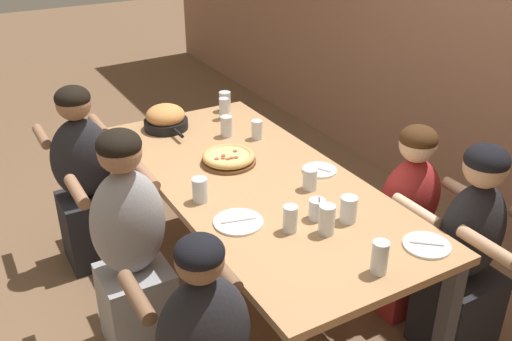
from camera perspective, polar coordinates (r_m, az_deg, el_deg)
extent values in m
plane|color=brown|center=(3.42, 0.00, -12.56)|extent=(18.00, 18.00, 0.00)
cube|color=tan|center=(2.98, 0.00, -1.19)|extent=(2.11, 0.95, 0.04)
cube|color=#4C4C51|center=(3.85, -12.87, -1.62)|extent=(0.07, 0.07, 0.75)
cube|color=#4C4C51|center=(4.12, -1.87, 1.13)|extent=(0.07, 0.07, 0.75)
cube|color=#4C4C51|center=(2.81, 18.38, -14.74)|extent=(0.07, 0.07, 0.75)
cylinder|color=brown|center=(3.14, -2.75, 0.91)|extent=(0.30, 0.30, 0.02)
torus|color=tan|center=(3.13, -2.76, 1.41)|extent=(0.29, 0.29, 0.03)
cylinder|color=#E5C675|center=(3.13, -2.76, 1.31)|extent=(0.24, 0.24, 0.03)
cylinder|color=#9E4C38|center=(3.08, -2.46, 1.27)|extent=(0.02, 0.02, 0.01)
cylinder|color=#9E4C38|center=(3.11, -3.28, 1.51)|extent=(0.02, 0.02, 0.01)
cylinder|color=#9E4C38|center=(3.08, -1.99, 1.32)|extent=(0.02, 0.02, 0.01)
cylinder|color=#9E4C38|center=(3.07, -3.96, 1.17)|extent=(0.02, 0.02, 0.01)
cylinder|color=#9E4C38|center=(3.08, -3.33, 1.25)|extent=(0.02, 0.02, 0.01)
cylinder|color=#9E4C38|center=(3.07, -2.85, 1.17)|extent=(0.02, 0.02, 0.01)
cylinder|color=#9E4C38|center=(3.16, -2.09, 1.95)|extent=(0.02, 0.02, 0.01)
cylinder|color=black|center=(3.61, -8.98, 4.60)|extent=(0.27, 0.27, 0.06)
cylinder|color=black|center=(3.43, -7.77, 3.74)|extent=(0.12, 0.02, 0.02)
ellipsoid|color=#D68E4C|center=(3.59, -9.05, 5.48)|extent=(0.24, 0.24, 0.13)
cylinder|color=white|center=(2.56, 16.70, -7.17)|extent=(0.20, 0.20, 0.01)
cube|color=#B7B7BC|center=(2.55, 16.72, -7.00)|extent=(0.10, 0.12, 0.01)
cylinder|color=white|center=(2.60, -1.78, -5.17)|extent=(0.23, 0.23, 0.01)
cube|color=#B7B7BC|center=(2.60, -1.78, -5.00)|extent=(0.05, 0.16, 0.01)
cylinder|color=white|center=(3.07, 6.37, 0.04)|extent=(0.19, 0.19, 0.01)
cube|color=#B7B7BC|center=(3.06, 6.38, 0.19)|extent=(0.12, 0.07, 0.01)
cylinder|color=silver|center=(2.63, 6.12, -3.86)|extent=(0.08, 0.08, 0.10)
cylinder|color=#1EA8DB|center=(2.64, 6.10, -4.12)|extent=(0.07, 0.07, 0.07)
cylinder|color=black|center=(2.61, 6.35, -3.80)|extent=(0.01, 0.01, 0.12)
cylinder|color=silver|center=(3.45, -2.97, 4.44)|extent=(0.07, 0.07, 0.13)
cylinder|color=black|center=(3.46, -2.96, 4.01)|extent=(0.06, 0.06, 0.07)
cylinder|color=silver|center=(2.52, 7.09, -4.88)|extent=(0.07, 0.07, 0.14)
cylinder|color=silver|center=(3.41, 0.09, 4.10)|extent=(0.07, 0.07, 0.11)
cylinder|color=black|center=(3.42, 0.09, 3.72)|extent=(0.06, 0.06, 0.07)
cylinder|color=silver|center=(2.87, 5.42, -0.85)|extent=(0.07, 0.07, 0.11)
cylinder|color=silver|center=(2.88, 5.40, -1.28)|extent=(0.06, 0.06, 0.06)
cylinder|color=silver|center=(3.84, -3.13, 6.92)|extent=(0.08, 0.08, 0.13)
cylinder|color=silver|center=(3.86, -3.11, 6.46)|extent=(0.07, 0.07, 0.07)
cylinder|color=silver|center=(3.71, -3.21, 6.20)|extent=(0.06, 0.06, 0.14)
cylinder|color=black|center=(3.72, -3.20, 5.83)|extent=(0.06, 0.06, 0.09)
cylinder|color=silver|center=(2.62, 9.24, -3.84)|extent=(0.08, 0.08, 0.12)
cylinder|color=black|center=(2.64, 9.19, -4.34)|extent=(0.07, 0.07, 0.07)
cylinder|color=silver|center=(2.53, 3.45, -4.84)|extent=(0.07, 0.07, 0.12)
cylinder|color=black|center=(2.53, 3.44, -5.16)|extent=(0.06, 0.06, 0.09)
cylinder|color=silver|center=(2.32, 12.27, -8.50)|extent=(0.07, 0.07, 0.14)
cylinder|color=black|center=(2.34, 12.19, -9.19)|extent=(0.06, 0.06, 0.07)
cylinder|color=silver|center=(2.76, -5.63, -1.94)|extent=(0.08, 0.08, 0.12)
ellipsoid|color=#232328|center=(2.15, -5.23, -16.20)|extent=(0.24, 0.36, 0.51)
sphere|color=brown|center=(1.93, -5.66, -8.89)|extent=(0.17, 0.17, 0.17)
ellipsoid|color=black|center=(1.91, -5.70, -8.17)|extent=(0.17, 0.17, 0.12)
cylinder|color=brown|center=(2.18, -11.87, -12.25)|extent=(0.28, 0.06, 0.06)
cylinder|color=brown|center=(2.28, -3.63, -9.74)|extent=(0.28, 0.06, 0.06)
cube|color=#232328|center=(3.15, 19.35, -13.05)|extent=(0.32, 0.34, 0.46)
ellipsoid|color=#232328|center=(2.88, 20.81, -5.71)|extent=(0.24, 0.36, 0.50)
sphere|color=tan|center=(2.72, 21.99, 0.36)|extent=(0.20, 0.20, 0.20)
ellipsoid|color=black|center=(2.70, 22.11, 1.01)|extent=(0.20, 0.20, 0.14)
cylinder|color=tan|center=(2.60, 22.06, -7.05)|extent=(0.28, 0.06, 0.06)
cube|color=#232328|center=(3.74, -16.02, -5.48)|extent=(0.32, 0.34, 0.46)
ellipsoid|color=#232328|center=(3.51, -17.02, 1.15)|extent=(0.24, 0.36, 0.50)
sphere|color=#9E7051|center=(3.38, -17.81, 6.40)|extent=(0.20, 0.20, 0.20)
ellipsoid|color=black|center=(3.37, -17.90, 6.94)|extent=(0.20, 0.20, 0.14)
cylinder|color=#9E7051|center=(3.63, -20.64, 3.21)|extent=(0.28, 0.06, 0.06)
cylinder|color=#9E7051|center=(3.69, -15.48, 4.38)|extent=(0.28, 0.06, 0.06)
cube|color=#99999E|center=(3.07, -11.70, -13.13)|extent=(0.32, 0.34, 0.46)
ellipsoid|color=#99999E|center=(2.77, -12.68, -5.11)|extent=(0.24, 0.36, 0.55)
sphere|color=#9E7051|center=(2.59, -13.51, 1.85)|extent=(0.20, 0.20, 0.20)
ellipsoid|color=black|center=(2.58, -13.59, 2.55)|extent=(0.20, 0.20, 0.14)
cylinder|color=#9E7051|center=(2.85, -17.47, -2.02)|extent=(0.28, 0.06, 0.06)
cylinder|color=#9E7051|center=(2.93, -11.02, -0.44)|extent=(0.28, 0.06, 0.06)
cube|color=#B22D2D|center=(3.36, 14.22, -9.40)|extent=(0.32, 0.34, 0.46)
ellipsoid|color=#B22D2D|center=(3.11, 15.16, -2.69)|extent=(0.24, 0.36, 0.45)
sphere|color=beige|center=(2.97, 15.89, 2.54)|extent=(0.19, 0.19, 0.19)
ellipsoid|color=#422814|center=(2.96, 15.97, 3.12)|extent=(0.19, 0.19, 0.13)
cylinder|color=beige|center=(3.07, 20.28, -2.14)|extent=(0.28, 0.06, 0.06)
cylinder|color=beige|center=(2.84, 15.71, -3.89)|extent=(0.28, 0.06, 0.06)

